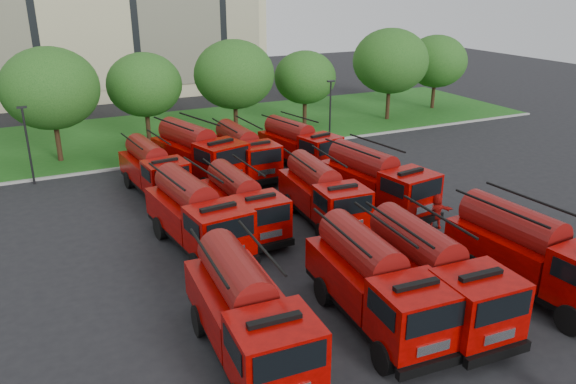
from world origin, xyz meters
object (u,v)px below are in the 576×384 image
object	(u,v)px
fire_truck_0	(247,313)
fire_truck_1	(375,282)
fire_truck_6	(322,193)
fire_truck_8	(153,169)
fire_truck_3	(533,254)
fire_truck_5	(242,203)
fire_truck_10	(244,152)
firefighter_1	(486,330)
fire_truck_11	(299,144)
fire_truck_4	(196,214)
firefighter_4	(221,262)
fire_truck_9	(198,153)
firefighter_5	(434,228)
firefighter_3	(504,292)
fire_truck_2	(432,274)
fire_truck_7	(376,181)

from	to	relation	value
fire_truck_0	fire_truck_1	bearing A→B (deg)	0.97
fire_truck_6	fire_truck_8	xyz separation A→B (m)	(-7.21, 8.32, -0.05)
fire_truck_3	fire_truck_5	distance (m)	13.99
fire_truck_10	firefighter_1	bearing A→B (deg)	-88.01
fire_truck_8	fire_truck_11	bearing A→B (deg)	-0.98
fire_truck_4	firefighter_4	bearing A→B (deg)	-82.78
fire_truck_0	fire_truck_10	distance (m)	19.76
fire_truck_1	fire_truck_9	distance (m)	18.96
fire_truck_6	firefighter_4	world-z (taller)	fire_truck_6
fire_truck_1	firefighter_5	distance (m)	10.06
firefighter_4	firefighter_1	bearing A→B (deg)	152.58
firefighter_3	fire_truck_3	bearing A→B (deg)	129.38
fire_truck_0	fire_truck_4	distance (m)	9.14
fire_truck_10	firefighter_1	world-z (taller)	fire_truck_10
fire_truck_3	firefighter_3	distance (m)	2.04
fire_truck_1	firefighter_4	size ratio (longest dim) A/B	4.59
fire_truck_2	fire_truck_10	xyz separation A→B (m)	(-0.33, 19.01, -0.13)
fire_truck_7	firefighter_3	xyz separation A→B (m)	(-0.27, -10.14, -1.74)
fire_truck_0	firefighter_3	xyz separation A→B (m)	(11.39, -0.76, -1.75)
fire_truck_2	fire_truck_6	bearing A→B (deg)	89.67
fire_truck_3	fire_truck_11	xyz separation A→B (m)	(-1.01, 19.58, -0.19)
fire_truck_9	firefighter_1	size ratio (longest dim) A/B	4.44
fire_truck_10	fire_truck_11	world-z (taller)	fire_truck_10
fire_truck_8	fire_truck_9	bearing A→B (deg)	14.58
firefighter_5	fire_truck_2	bearing A→B (deg)	78.58
fire_truck_1	fire_truck_8	xyz separation A→B (m)	(-4.30, 17.71, -0.16)
fire_truck_0	fire_truck_1	xyz separation A→B (m)	(5.14, -0.15, -0.02)
fire_truck_6	fire_truck_7	xyz separation A→B (m)	(3.61, 0.15, 0.11)
fire_truck_9	firefighter_3	xyz separation A→B (m)	(7.30, -19.54, -1.83)
fire_truck_4	fire_truck_2	bearing A→B (deg)	-62.80
fire_truck_1	fire_truck_4	xyz separation A→B (m)	(-4.14, 9.24, 0.01)
fire_truck_5	firefighter_1	distance (m)	13.46
fire_truck_0	fire_truck_6	xyz separation A→B (m)	(8.05, 9.23, -0.12)
fire_truck_7	firefighter_3	size ratio (longest dim) A/B	5.02
fire_truck_1	fire_truck_3	bearing A→B (deg)	-3.83
fire_truck_1	fire_truck_8	world-z (taller)	fire_truck_1
fire_truck_9	fire_truck_0	bearing A→B (deg)	-117.72
fire_truck_10	fire_truck_11	bearing A→B (deg)	-1.48
firefighter_1	firefighter_3	bearing A→B (deg)	58.72
fire_truck_8	fire_truck_0	bearing A→B (deg)	-98.78
fire_truck_8	firefighter_1	size ratio (longest dim) A/B	3.75
fire_truck_7	fire_truck_1	bearing A→B (deg)	-132.99
fire_truck_8	firefighter_1	xyz separation A→B (m)	(7.87, -20.03, -1.58)
fire_truck_11	firefighter_3	size ratio (longest dim) A/B	4.64
fire_truck_9	fire_truck_6	bearing A→B (deg)	-82.89
fire_truck_2	firefighter_1	size ratio (longest dim) A/B	4.12
fire_truck_10	fire_truck_8	bearing A→B (deg)	-174.52
firefighter_3	fire_truck_4	bearing A→B (deg)	-74.18
fire_truck_6	firefighter_3	world-z (taller)	fire_truck_6
fire_truck_6	fire_truck_10	xyz separation A→B (m)	(-0.91, 9.19, -0.01)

